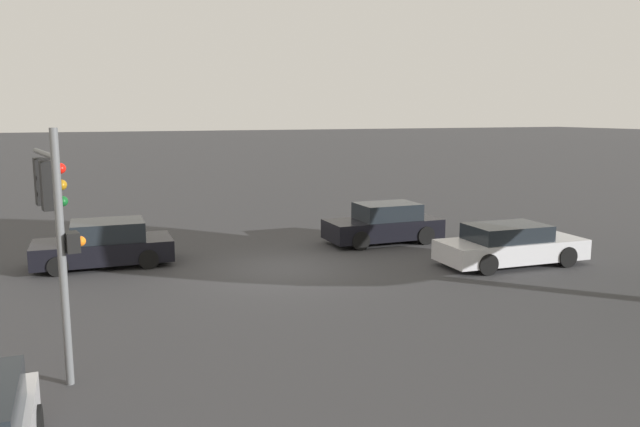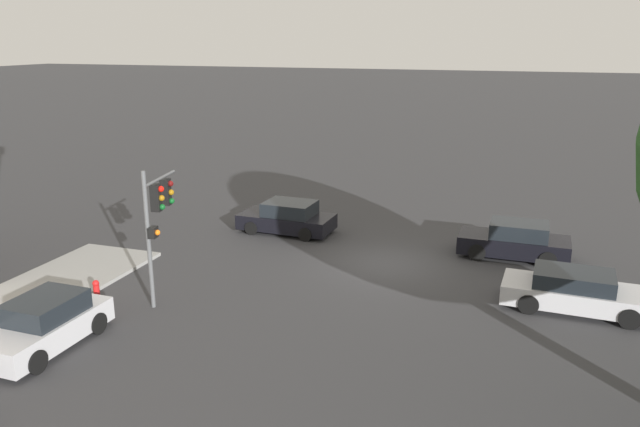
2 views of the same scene
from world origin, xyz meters
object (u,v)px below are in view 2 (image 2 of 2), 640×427
crossing_car_0 (287,218)px  crossing_car_2 (515,241)px  traffic_signal (158,208)px  fire_hydrant (97,293)px  crossing_car_1 (577,292)px  parked_car_0 (44,325)px

crossing_car_0 → crossing_car_2: 9.83m
traffic_signal → fire_hydrant: (1.66, 1.33, -2.64)m
fire_hydrant → crossing_car_1: bearing=-162.1°
traffic_signal → crossing_car_1: size_ratio=0.95×
crossing_car_1 → crossing_car_2: crossing_car_2 is taller
fire_hydrant → traffic_signal: bearing=-141.3°
traffic_signal → parked_car_0: (1.26, 4.11, -2.45)m
crossing_car_1 → crossing_car_0: bearing=160.8°
traffic_signal → crossing_car_1: 13.81m
crossing_car_2 → parked_car_0: size_ratio=1.09×
crossing_car_0 → traffic_signal: bearing=83.6°
crossing_car_1 → fire_hydrant: crossing_car_1 is taller
crossing_car_1 → crossing_car_2: (2.09, -4.55, 0.07)m
crossing_car_2 → parked_car_0: crossing_car_2 is taller
parked_car_0 → fire_hydrant: bearing=-170.9°
crossing_car_2 → parked_car_0: (12.30, 12.11, -0.01)m
crossing_car_1 → crossing_car_2: size_ratio=1.12×
crossing_car_2 → parked_car_0: bearing=45.4°
traffic_signal → parked_car_0: 4.94m
crossing_car_0 → fire_hydrant: crossing_car_0 is taller
crossing_car_0 → parked_car_0: bearing=80.7°
parked_car_0 → fire_hydrant: parked_car_0 is taller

